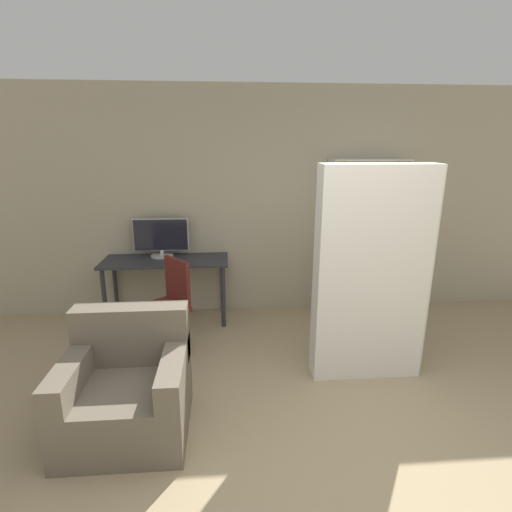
% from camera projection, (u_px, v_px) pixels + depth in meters
% --- Properties ---
extents(ground_plane, '(16.00, 16.00, 0.00)m').
position_uv_depth(ground_plane, '(345.00, 499.00, 2.34)').
color(ground_plane, '#9E8966').
extents(wall_back, '(8.00, 0.06, 2.70)m').
position_uv_depth(wall_back, '(280.00, 203.00, 4.84)').
color(wall_back, tan).
rests_on(wall_back, ground).
extents(desk, '(1.43, 0.58, 0.75)m').
position_uv_depth(desk, '(166.00, 268.00, 4.61)').
color(desk, '#2D2D33').
rests_on(desk, ground).
extents(monitor, '(0.64, 0.26, 0.45)m').
position_uv_depth(monitor, '(161.00, 237.00, 4.66)').
color(monitor, '#B7B7BC').
rests_on(monitor, desk).
extents(office_chair, '(0.62, 0.62, 0.93)m').
position_uv_depth(office_chair, '(167.00, 315.00, 3.98)').
color(office_chair, '#4C4C51').
rests_on(office_chair, ground).
extents(bookshelf, '(0.90, 0.34, 1.87)m').
position_uv_depth(bookshelf, '(353.00, 240.00, 4.87)').
color(bookshelf, beige).
rests_on(bookshelf, ground).
extents(mattress_near, '(0.96, 0.28, 1.88)m').
position_uv_depth(mattress_near, '(372.00, 275.00, 3.41)').
color(mattress_near, silver).
rests_on(mattress_near, ground).
extents(armchair, '(0.85, 0.80, 0.85)m').
position_uv_depth(armchair, '(128.00, 388.00, 2.87)').
color(armchair, '#665B4C').
rests_on(armchair, ground).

